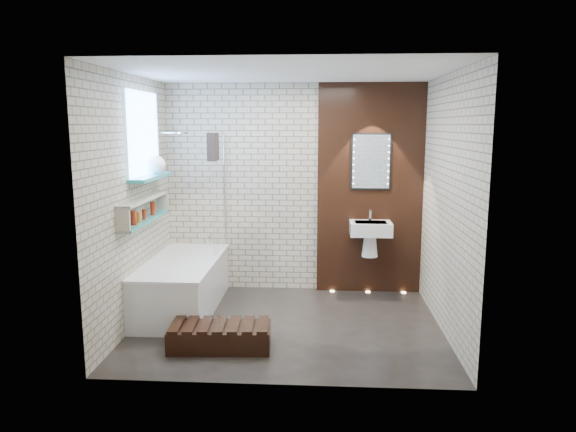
# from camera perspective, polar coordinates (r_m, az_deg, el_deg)

# --- Properties ---
(ground) EXTENTS (3.20, 3.20, 0.00)m
(ground) POSITION_cam_1_polar(r_m,az_deg,el_deg) (5.74, -0.09, -11.65)
(ground) COLOR black
(ground) RESTS_ON ground
(room_shell) EXTENTS (3.24, 3.20, 2.60)m
(room_shell) POSITION_cam_1_polar(r_m,az_deg,el_deg) (5.40, -0.10, 1.30)
(room_shell) COLOR #B8AE92
(room_shell) RESTS_ON ground
(walnut_panel) EXTENTS (1.30, 0.06, 2.60)m
(walnut_panel) POSITION_cam_1_polar(r_m,az_deg,el_deg) (6.68, 8.77, 2.80)
(walnut_panel) COLOR black
(walnut_panel) RESTS_ON ground
(clerestory_window) EXTENTS (0.18, 1.00, 0.94)m
(clerestory_window) POSITION_cam_1_polar(r_m,az_deg,el_deg) (6.00, -15.15, 7.57)
(clerestory_window) COLOR #7FADE0
(clerestory_window) RESTS_ON room_shell
(display_niche) EXTENTS (0.14, 1.30, 0.26)m
(display_niche) POSITION_cam_1_polar(r_m,az_deg,el_deg) (5.86, -15.10, 0.64)
(display_niche) COLOR teal
(display_niche) RESTS_ON room_shell
(bathtub) EXTENTS (0.79, 1.74, 0.70)m
(bathtub) POSITION_cam_1_polar(r_m,az_deg,el_deg) (6.26, -11.18, -7.19)
(bathtub) COLOR white
(bathtub) RESTS_ON ground
(bath_screen) EXTENTS (0.01, 0.78, 1.40)m
(bath_screen) POSITION_cam_1_polar(r_m,az_deg,el_deg) (6.39, -7.40, 2.35)
(bath_screen) COLOR white
(bath_screen) RESTS_ON bathtub
(towel) EXTENTS (0.09, 0.24, 0.31)m
(towel) POSITION_cam_1_polar(r_m,az_deg,el_deg) (6.06, -8.04, 7.34)
(towel) COLOR #292221
(towel) RESTS_ON bath_screen
(shower_head) EXTENTS (0.18, 0.18, 0.02)m
(shower_head) POSITION_cam_1_polar(r_m,az_deg,el_deg) (6.50, -11.21, 8.73)
(shower_head) COLOR silver
(shower_head) RESTS_ON room_shell
(washbasin) EXTENTS (0.50, 0.36, 0.58)m
(washbasin) POSITION_cam_1_polar(r_m,az_deg,el_deg) (6.57, 8.81, -1.83)
(washbasin) COLOR white
(washbasin) RESTS_ON walnut_panel
(led_mirror) EXTENTS (0.50, 0.02, 0.70)m
(led_mirror) POSITION_cam_1_polar(r_m,az_deg,el_deg) (6.61, 8.88, 5.78)
(led_mirror) COLOR black
(led_mirror) RESTS_ON walnut_panel
(walnut_step) EXTENTS (0.98, 0.48, 0.21)m
(walnut_step) POSITION_cam_1_polar(r_m,az_deg,el_deg) (5.22, -7.29, -12.73)
(walnut_step) COLOR black
(walnut_step) RESTS_ON ground
(niche_bottles) EXTENTS (0.06, 0.67, 0.14)m
(niche_bottles) POSITION_cam_1_polar(r_m,az_deg,el_deg) (5.79, -15.34, 0.17)
(niche_bottles) COLOR maroon
(niche_bottles) RESTS_ON display_niche
(sill_vases) EXTENTS (0.20, 0.20, 0.20)m
(sill_vases) POSITION_cam_1_polar(r_m,az_deg,el_deg) (6.15, -13.93, 5.34)
(sill_vases) COLOR white
(sill_vases) RESTS_ON clerestory_window
(floor_uplights) EXTENTS (0.96, 0.06, 0.01)m
(floor_uplights) POSITION_cam_1_polar(r_m,az_deg,el_deg) (6.89, 8.54, -8.03)
(floor_uplights) COLOR #FFD899
(floor_uplights) RESTS_ON ground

